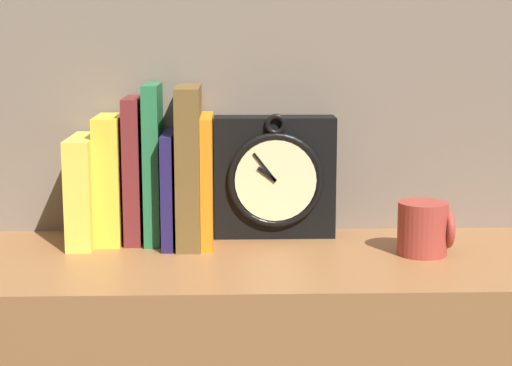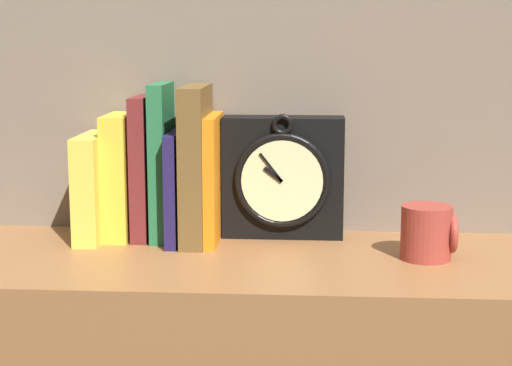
{
  "view_description": "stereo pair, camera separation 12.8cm",
  "coord_description": "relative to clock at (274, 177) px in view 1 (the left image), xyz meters",
  "views": [
    {
      "loc": [
        -0.04,
        -1.26,
        1.29
      ],
      "look_at": [
        0.0,
        0.0,
        1.06
      ],
      "focal_mm": 60.0,
      "sensor_mm": 36.0,
      "label": 1
    },
    {
      "loc": [
        0.09,
        -1.26,
        1.29
      ],
      "look_at": [
        0.0,
        0.0,
        1.06
      ],
      "focal_mm": 60.0,
      "sensor_mm": 36.0,
      "label": 2
    }
  ],
  "objects": [
    {
      "name": "wall_back",
      "position": [
        -0.04,
        0.07,
        0.25
      ],
      "size": [
        6.0,
        0.05,
        2.6
      ],
      "color": "#756656",
      "rests_on": "ground_plane"
    },
    {
      "name": "clock",
      "position": [
        0.0,
        0.0,
        0.0
      ],
      "size": [
        0.2,
        0.08,
        0.21
      ],
      "color": "black",
      "rests_on": "bookshelf"
    },
    {
      "name": "book_slot0_yellow",
      "position": [
        -0.31,
        -0.04,
        -0.01
      ],
      "size": [
        0.04,
        0.14,
        0.17
      ],
      "color": "yellow",
      "rests_on": "bookshelf"
    },
    {
      "name": "book_slot1_yellow",
      "position": [
        -0.27,
        -0.02,
        0.0
      ],
      "size": [
        0.04,
        0.12,
        0.21
      ],
      "color": "yellow",
      "rests_on": "bookshelf"
    },
    {
      "name": "book_slot2_maroon",
      "position": [
        -0.23,
        -0.02,
        0.02
      ],
      "size": [
        0.03,
        0.11,
        0.24
      ],
      "color": "maroon",
      "rests_on": "bookshelf"
    },
    {
      "name": "book_slot3_green",
      "position": [
        -0.2,
        -0.02,
        0.03
      ],
      "size": [
        0.03,
        0.12,
        0.26
      ],
      "color": "#256C3D",
      "rests_on": "bookshelf"
    },
    {
      "name": "book_slot4_navy",
      "position": [
        -0.17,
        -0.04,
        -0.01
      ],
      "size": [
        0.02,
        0.15,
        0.18
      ],
      "color": "#211949",
      "rests_on": "bookshelf"
    },
    {
      "name": "book_slot5_brown",
      "position": [
        -0.14,
        -0.04,
        0.03
      ],
      "size": [
        0.04,
        0.15,
        0.25
      ],
      "color": "brown",
      "rests_on": "bookshelf"
    },
    {
      "name": "book_slot6_orange",
      "position": [
        -0.11,
        -0.04,
        0.0
      ],
      "size": [
        0.02,
        0.15,
        0.21
      ],
      "color": "orange",
      "rests_on": "bookshelf"
    },
    {
      "name": "mug",
      "position": [
        0.23,
        -0.13,
        -0.06
      ],
      "size": [
        0.08,
        0.08,
        0.08
      ],
      "color": "#9E382D",
      "rests_on": "bookshelf"
    }
  ]
}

